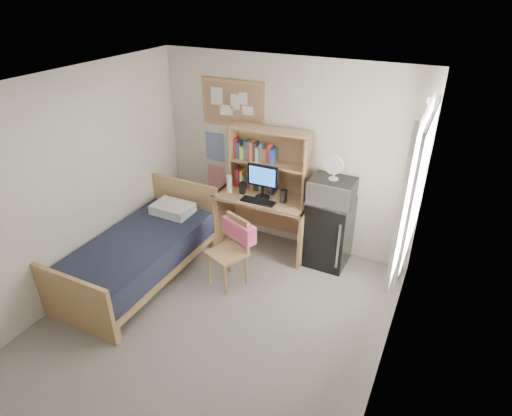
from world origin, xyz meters
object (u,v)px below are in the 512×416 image
at_px(desk, 264,222).
at_px(speaker_left, 242,188).
at_px(speaker_right, 283,196).
at_px(mini_fridge, 329,232).
at_px(desk_chair, 227,253).
at_px(desk_fan, 334,168).
at_px(bed, 140,258).
at_px(microwave, 332,191).
at_px(monitor, 263,183).
at_px(bulletin_board, 233,104).

height_order(desk, speaker_left, speaker_left).
height_order(speaker_left, speaker_right, speaker_right).
height_order(mini_fridge, speaker_right, speaker_right).
height_order(desk_chair, desk_fan, desk_fan).
bearing_deg(bed, mini_fridge, 34.24).
bearing_deg(microwave, desk_fan, 0.00).
distance_m(monitor, speaker_right, 0.33).
relative_size(monitor, speaker_left, 2.71).
xyz_separation_m(speaker_right, desk_fan, (0.62, 0.09, 0.48)).
height_order(desk, mini_fridge, mini_fridge).
bearing_deg(desk, speaker_left, -168.69).
distance_m(desk, speaker_left, 0.58).
relative_size(bed, speaker_left, 12.43).
height_order(desk_chair, mini_fridge, mini_fridge).
bearing_deg(desk, desk_fan, 1.40).
height_order(bulletin_board, mini_fridge, bulletin_board).
relative_size(bulletin_board, bed, 0.46).
bearing_deg(desk, microwave, 1.40).
bearing_deg(bed, speaker_right, 41.87).
bearing_deg(bed, desk_fan, 33.86).
height_order(speaker_right, microwave, microwave).
bearing_deg(microwave, desk, -176.88).
distance_m(mini_fridge, monitor, 1.09).
bearing_deg(monitor, speaker_left, -180.00).
bearing_deg(desk_fan, desk_chair, -134.21).
height_order(bulletin_board, desk_chair, bulletin_board).
bearing_deg(desk, bulletin_board, 151.59).
xyz_separation_m(desk_chair, speaker_right, (0.36, 0.89, 0.46)).
height_order(desk, monitor, monitor).
bearing_deg(microwave, speaker_left, -174.41).
bearing_deg(mini_fridge, desk_fan, -90.00).
relative_size(speaker_left, microwave, 0.31).
distance_m(bulletin_board, desk_fan, 1.67).
bearing_deg(bulletin_board, desk_fan, -10.72).
xyz_separation_m(bed, microwave, (2.04, 1.36, 0.79)).
distance_m(desk, mini_fridge, 0.92).
xyz_separation_m(bed, desk_fan, (2.04, 1.36, 1.10)).
bearing_deg(desk_fan, monitor, -173.15).
relative_size(speaker_right, microwave, 0.33).
relative_size(mini_fridge, microwave, 1.69).
bearing_deg(speaker_left, desk, 11.31).
distance_m(bulletin_board, mini_fridge, 2.15).
height_order(desk, microwave, microwave).
bearing_deg(bed, monitor, 48.54).
bearing_deg(desk, monitor, -90.00).
distance_m(desk_chair, monitor, 1.06).
bearing_deg(speaker_left, bulletin_board, 129.44).
relative_size(bulletin_board, desk_chair, 1.05).
distance_m(bulletin_board, desk, 1.67).
bearing_deg(speaker_right, bulletin_board, 156.69).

